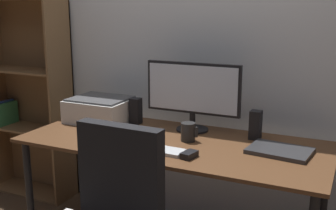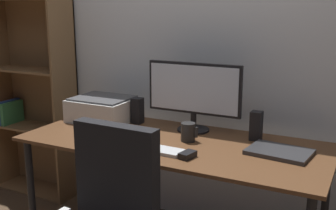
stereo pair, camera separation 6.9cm
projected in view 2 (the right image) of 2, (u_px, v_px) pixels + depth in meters
The scene contains 11 objects.
back_wall at pixel (210, 37), 2.77m from camera, with size 6.40×0.10×2.60m, color silver.
desk at pixel (173, 153), 2.44m from camera, with size 1.76×0.76×0.74m.
monitor at pixel (194, 92), 2.56m from camera, with size 0.60×0.20×0.43m.
keyboard at pixel (156, 149), 2.25m from camera, with size 0.29×0.11×0.02m, color #B7BABC.
mouse at pixel (188, 155), 2.15m from camera, with size 0.06×0.10×0.03m, color black.
coffee_mug at pixel (188, 132), 2.41m from camera, with size 0.10×0.08×0.11m.
laptop at pixel (279, 152), 2.21m from camera, with size 0.32×0.23×0.02m, color #2D2D30.
speaker_left at pixel (138, 111), 2.77m from camera, with size 0.06×0.07×0.17m, color black.
speaker_right at pixel (256, 126), 2.42m from camera, with size 0.06×0.07×0.17m, color black.
printer at pixel (103, 109), 2.83m from camera, with size 0.40×0.34×0.16m.
bookshelf at pixel (33, 99), 3.39m from camera, with size 0.72×0.28×1.55m.
Camera 2 is at (1.02, -2.08, 1.50)m, focal length 44.89 mm.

